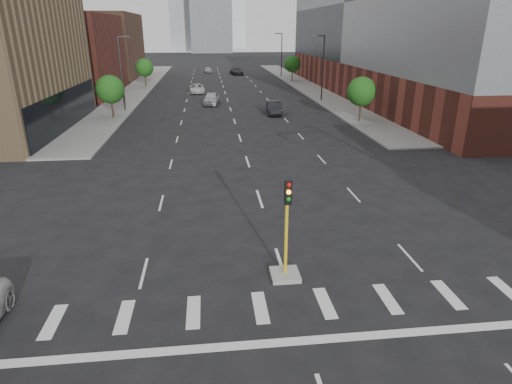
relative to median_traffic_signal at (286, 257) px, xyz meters
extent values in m
cube|color=gray|center=(-15.00, 65.03, -0.90)|extent=(5.00, 92.00, 0.15)
cube|color=gray|center=(15.00, 65.03, -0.90)|extent=(5.00, 92.00, 0.15)
cube|color=brown|center=(-27.50, 57.03, 5.03)|extent=(20.00, 22.00, 12.00)
cube|color=brown|center=(-27.50, 83.03, 5.53)|extent=(20.00, 24.00, 13.00)
cube|color=brown|center=(29.50, 51.03, 1.53)|extent=(24.00, 70.00, 5.00)
cube|color=slate|center=(29.50, 51.03, 12.53)|extent=(24.00, 70.00, 17.00)
cube|color=slate|center=(0.00, 191.03, 21.03)|extent=(18.00, 18.00, 44.00)
cube|color=#999993|center=(0.00, 0.03, -0.87)|extent=(1.20, 1.20, 0.20)
cylinder|color=gold|center=(0.00, 0.03, 0.83)|extent=(0.14, 0.14, 3.20)
cube|color=black|center=(0.00, -0.15, 2.93)|extent=(0.28, 0.18, 1.00)
sphere|color=red|center=(0.00, -0.25, 3.28)|extent=(0.18, 0.18, 0.18)
sphere|color=orange|center=(0.00, -0.25, 2.98)|extent=(0.18, 0.18, 0.18)
sphere|color=#0C7F19|center=(0.00, -0.25, 2.68)|extent=(0.18, 0.18, 0.18)
cylinder|color=#2D2D30|center=(13.50, 46.03, 3.53)|extent=(0.20, 0.20, 9.00)
cube|color=#2D2D30|center=(12.70, 46.03, 8.03)|extent=(1.40, 0.22, 0.15)
cylinder|color=#2D2D30|center=(13.50, 81.03, 3.53)|extent=(0.20, 0.20, 9.00)
cube|color=#2D2D30|center=(12.70, 81.03, 8.03)|extent=(1.40, 0.22, 0.15)
cylinder|color=#2D2D30|center=(-13.50, 41.03, 3.53)|extent=(0.20, 0.20, 9.00)
cube|color=#2D2D30|center=(-12.70, 41.03, 8.03)|extent=(1.40, 0.22, 0.15)
cylinder|color=#382619|center=(-14.00, 36.03, 0.05)|extent=(0.20, 0.20, 1.75)
sphere|color=#214E14|center=(-14.00, 36.03, 2.43)|extent=(3.20, 3.20, 3.20)
cylinder|color=#382619|center=(-14.00, 66.03, 0.05)|extent=(0.20, 0.20, 1.75)
sphere|color=#214E14|center=(-14.00, 66.03, 2.43)|extent=(3.20, 3.20, 3.20)
cylinder|color=#382619|center=(14.00, 31.03, 0.05)|extent=(0.20, 0.20, 1.75)
sphere|color=#214E14|center=(14.00, 31.03, 2.43)|extent=(3.20, 3.20, 3.20)
cylinder|color=#382619|center=(14.00, 71.03, 0.05)|extent=(0.20, 0.20, 1.75)
sphere|color=#214E14|center=(14.00, 71.03, 2.43)|extent=(3.20, 3.20, 3.20)
imported|color=#B6B6BB|center=(-2.39, 45.02, -0.13)|extent=(2.63, 5.17, 1.69)
imported|color=black|center=(5.13, 36.85, -0.18)|extent=(1.99, 4.91, 1.59)
imported|color=silver|center=(-4.63, 56.99, -0.26)|extent=(2.71, 5.28, 1.42)
imported|color=black|center=(4.01, 86.53, -0.15)|extent=(3.27, 6.01, 1.65)
imported|color=#ADAEB2|center=(-2.50, 91.36, -0.27)|extent=(1.86, 4.21, 1.41)
camera|label=1|loc=(-2.97, -15.37, 8.84)|focal=30.00mm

